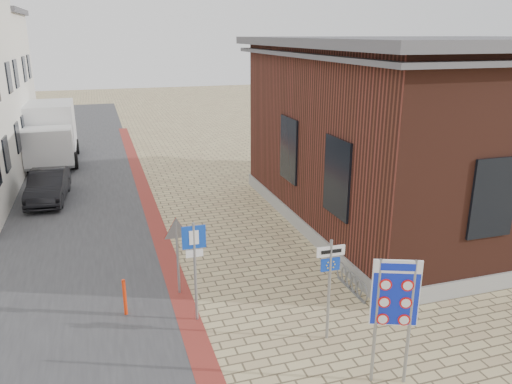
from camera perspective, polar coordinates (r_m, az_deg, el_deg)
ground at (r=11.96m, az=4.17°, el=-17.84°), size 120.00×120.00×0.00m
road_strip at (r=25.04m, az=-20.97°, el=0.41°), size 7.00×60.00×0.02m
curb_strip at (r=20.29m, az=-11.70°, el=-2.65°), size 0.60×40.00×0.02m
brick_building at (r=20.73m, az=20.71°, el=6.96°), size 13.00×13.00×6.80m
bike_rack at (r=14.51m, az=10.84°, el=-10.05°), size 0.08×1.80×0.60m
sedan at (r=23.27m, az=-22.66°, el=0.65°), size 1.69×4.14×1.33m
box_truck at (r=30.16m, az=-22.40°, el=6.27°), size 2.67×6.16×3.22m
border_sign at (r=10.41m, az=15.62°, el=-11.37°), size 0.90×0.39×2.78m
essen_sign at (r=11.68m, az=8.43°, el=-9.26°), size 0.68×0.07×2.53m
parking_sign at (r=12.29m, az=-7.04°, el=-7.13°), size 0.58×0.07×2.64m
yield_sign at (r=13.67m, az=-9.04°, el=-5.20°), size 0.79×0.09×2.21m
bollard at (r=13.44m, az=-14.77°, el=-11.58°), size 0.10×0.10×1.00m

